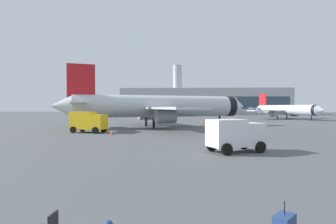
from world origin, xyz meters
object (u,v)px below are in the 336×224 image
(service_truck, at_px, (88,121))
(cargo_van, at_px, (235,134))
(airplane_at_gate, at_px, (159,106))
(airplane_taxiing, at_px, (285,110))
(safety_cone_mid, at_px, (201,122))
(safety_cone_far, at_px, (112,132))
(safety_cone_near, at_px, (106,130))

(service_truck, bearing_deg, cargo_van, -43.17)
(service_truck, height_order, cargo_van, service_truck)
(service_truck, distance_m, cargo_van, 23.49)
(airplane_at_gate, bearing_deg, service_truck, -128.19)
(airplane_taxiing, height_order, safety_cone_mid, airplane_taxiing)
(safety_cone_mid, relative_size, safety_cone_far, 1.07)
(airplane_taxiing, distance_m, safety_cone_near, 59.92)
(airplane_taxiing, xyz_separation_m, service_truck, (-43.24, -45.09, -1.10))
(safety_cone_far, bearing_deg, safety_cone_near, 113.23)
(airplane_at_gate, height_order, airplane_taxiing, airplane_at_gate)
(airplane_taxiing, xyz_separation_m, cargo_van, (-26.11, -61.16, -1.26))
(airplane_taxiing, distance_m, cargo_van, 66.51)
(cargo_van, xyz_separation_m, safety_cone_far, (-13.08, 13.16, -1.13))
(cargo_van, relative_size, safety_cone_mid, 7.03)
(airplane_taxiing, relative_size, safety_cone_far, 39.04)
(airplane_at_gate, height_order, safety_cone_mid, airplane_at_gate)
(safety_cone_near, relative_size, safety_cone_far, 0.98)
(safety_cone_near, bearing_deg, cargo_van, -49.60)
(airplane_taxiing, xyz_separation_m, safety_cone_near, (-41.10, -43.54, -2.40))
(cargo_van, bearing_deg, safety_cone_far, 134.83)
(cargo_van, xyz_separation_m, safety_cone_near, (-15.00, 17.62, -1.14))
(airplane_taxiing, height_order, safety_cone_near, airplane_taxiing)
(safety_cone_mid, bearing_deg, service_truck, -128.82)
(airplane_at_gate, xyz_separation_m, airplane_taxiing, (34.24, 33.64, -0.95))
(cargo_van, bearing_deg, airplane_at_gate, 106.46)
(service_truck, xyz_separation_m, safety_cone_near, (2.14, 1.55, -1.30))
(airplane_taxiing, relative_size, safety_cone_near, 39.87)
(service_truck, distance_m, safety_cone_mid, 27.45)
(service_truck, relative_size, safety_cone_far, 8.00)
(service_truck, height_order, safety_cone_mid, service_truck)
(airplane_at_gate, xyz_separation_m, safety_cone_near, (-6.87, -9.89, -3.35))
(service_truck, height_order, safety_cone_near, service_truck)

